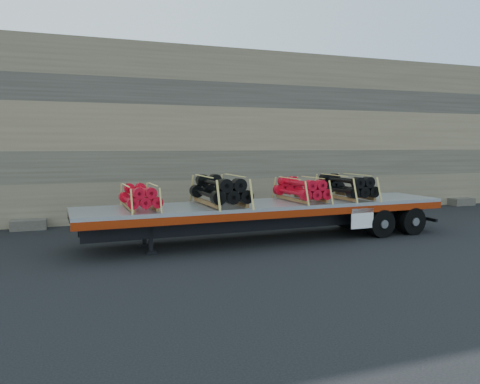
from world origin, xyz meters
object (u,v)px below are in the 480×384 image
at_px(bundle_midrear, 301,190).
at_px(bundle_front, 140,197).
at_px(trailer, 269,221).
at_px(bundle_midfront, 220,191).
at_px(bundle_rear, 345,187).

bearing_deg(bundle_midrear, bundle_front, 180.00).
distance_m(trailer, bundle_midrear, 1.51).
relative_size(bundle_midfront, bundle_rear, 1.09).
relative_size(bundle_midrear, bundle_rear, 0.93).
height_order(bundle_midrear, bundle_rear, bundle_rear).
bearing_deg(trailer, bundle_midrear, 0.00).
bearing_deg(bundle_midfront, bundle_front, 180.00).
bearing_deg(bundle_front, trailer, -0.00).
bearing_deg(bundle_rear, trailer, -180.00).
relative_size(bundle_front, bundle_rear, 0.84).
xyz_separation_m(bundle_midfront, bundle_rear, (4.53, 0.13, -0.04)).
bearing_deg(bundle_midfront, trailer, 0.00).
height_order(bundle_midfront, bundle_midrear, bundle_midfront).
height_order(bundle_midfront, bundle_rear, bundle_midfront).
xyz_separation_m(bundle_front, bundle_midrear, (5.23, 0.16, 0.03)).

